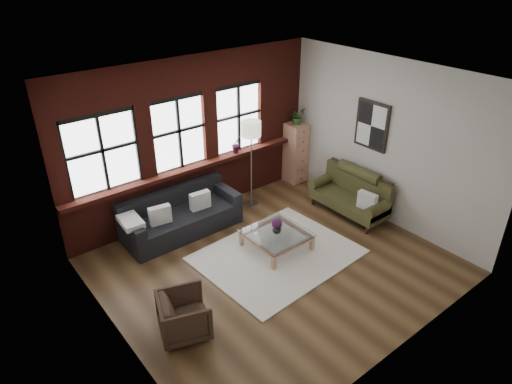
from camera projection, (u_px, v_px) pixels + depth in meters
floor at (273, 264)px, 7.95m from camera, size 5.50×5.50×0.00m
ceiling at (277, 82)px, 6.43m from camera, size 5.50×5.50×0.00m
wall_back at (191, 137)px, 8.91m from camera, size 5.50×0.00×5.50m
wall_front at (411, 257)px, 5.47m from camera, size 5.50×0.00×5.50m
wall_left at (108, 246)px, 5.68m from camera, size 0.00×5.00×5.00m
wall_right at (384, 142)px, 8.70m from camera, size 0.00×5.00×5.00m
brick_backwall at (193, 138)px, 8.86m from camera, size 5.50×0.12×3.20m
sill_ledge at (197, 166)px, 9.07m from camera, size 5.50×0.30×0.08m
window_left at (102, 154)px, 7.81m from camera, size 1.38×0.10×1.50m
window_mid at (179, 134)px, 8.64m from camera, size 1.38×0.10×1.50m
window_right at (238, 119)px, 9.40m from camera, size 1.38×0.10×1.50m
wall_poster at (372, 125)px, 8.77m from camera, size 0.05×0.74×0.94m
shag_rug at (277, 255)px, 8.17m from camera, size 2.78×2.25×0.03m
dark_sofa at (181, 213)px, 8.68m from camera, size 2.25×0.91×0.81m
pillow_a at (160, 215)px, 8.26m from camera, size 0.42×0.20×0.34m
pillow_b at (200, 200)px, 8.73m from camera, size 0.41×0.17×0.34m
vintage_settee at (349, 195)px, 9.23m from camera, size 0.76×1.71×0.91m
pillow_settee at (367, 201)px, 8.77m from camera, size 0.18×0.39×0.34m
armchair at (184, 315)px, 6.41m from camera, size 0.89×0.88×0.64m
coffee_table at (276, 241)px, 8.30m from camera, size 1.03×1.03×0.35m
vase at (277, 229)px, 8.18m from camera, size 0.17×0.17×0.16m
flowers at (277, 223)px, 8.12m from camera, size 0.19×0.19×0.19m
drawer_chest at (296, 153)px, 10.49m from camera, size 0.43×0.43×1.40m
potted_plant_top at (297, 116)px, 10.07m from camera, size 0.38×0.34×0.37m
floor_lamp at (251, 161)px, 9.33m from camera, size 0.40×0.40×2.02m
sill_plant at (236, 144)px, 9.46m from camera, size 0.22×0.19×0.38m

